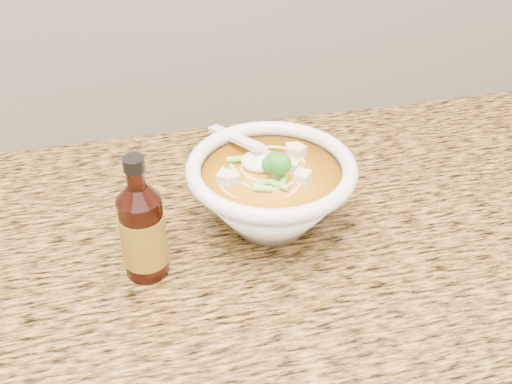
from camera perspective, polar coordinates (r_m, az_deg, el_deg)
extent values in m
cube|color=#A4753C|center=(0.83, -9.85, -7.14)|extent=(4.00, 0.68, 0.04)
cylinder|color=white|center=(0.86, 1.30, -2.60)|extent=(0.09, 0.09, 0.01)
torus|color=white|center=(0.81, 1.38, 2.13)|extent=(0.22, 0.22, 0.02)
torus|color=beige|center=(0.80, 0.91, 1.23)|extent=(0.09, 0.09, 0.00)
torus|color=beige|center=(0.81, 1.26, 1.51)|extent=(0.08, 0.08, 0.00)
torus|color=beige|center=(0.81, 1.68, 1.18)|extent=(0.12, 0.12, 0.00)
torus|color=beige|center=(0.80, 0.98, 0.78)|extent=(0.12, 0.12, 0.00)
torus|color=beige|center=(0.81, 1.76, 0.87)|extent=(0.10, 0.10, 0.00)
torus|color=beige|center=(0.81, 1.06, 0.95)|extent=(0.09, 0.09, 0.00)
torus|color=beige|center=(0.81, 2.18, 0.84)|extent=(0.15, 0.15, 0.00)
torus|color=beige|center=(0.82, 2.07, 0.87)|extent=(0.10, 0.10, 0.00)
torus|color=beige|center=(0.83, 1.87, 1.59)|extent=(0.12, 0.12, 0.00)
torus|color=beige|center=(0.83, 0.07, 1.41)|extent=(0.16, 0.16, 0.00)
cube|color=silver|center=(0.80, 2.29, 1.36)|extent=(0.02, 0.02, 0.02)
cube|color=silver|center=(0.84, 4.67, 3.46)|extent=(0.02, 0.02, 0.02)
cube|color=silver|center=(0.80, -3.13, 1.34)|extent=(0.02, 0.02, 0.02)
cube|color=silver|center=(0.79, 2.32, 1.29)|extent=(0.02, 0.02, 0.02)
cube|color=silver|center=(0.76, 0.46, -0.54)|extent=(0.02, 0.02, 0.02)
cube|color=silver|center=(0.84, 3.42, 3.19)|extent=(0.02, 0.02, 0.02)
cube|color=silver|center=(0.83, 5.27, 2.85)|extent=(0.02, 0.02, 0.02)
cube|color=silver|center=(0.81, 0.09, 1.88)|extent=(0.02, 0.02, 0.02)
cube|color=silver|center=(0.81, 4.24, 1.86)|extent=(0.02, 0.02, 0.02)
ellipsoid|color=#196014|center=(0.79, 1.99, 2.54)|extent=(0.04, 0.04, 0.04)
cylinder|color=#78D451|center=(0.78, 2.56, 0.72)|extent=(0.02, 0.01, 0.01)
cylinder|color=#78D451|center=(0.78, -1.04, 0.31)|extent=(0.02, 0.02, 0.01)
cylinder|color=#78D451|center=(0.79, 4.92, 1.14)|extent=(0.02, 0.02, 0.01)
cylinder|color=#78D451|center=(0.78, 1.49, 0.76)|extent=(0.02, 0.02, 0.01)
cylinder|color=#78D451|center=(0.76, 0.77, -0.34)|extent=(0.02, 0.02, 0.01)
cylinder|color=#78D451|center=(0.79, 3.10, 1.21)|extent=(0.02, 0.02, 0.01)
cylinder|color=#78D451|center=(0.81, 5.46, 1.71)|extent=(0.02, 0.02, 0.01)
cylinder|color=#78D451|center=(0.80, -1.24, 1.66)|extent=(0.02, 0.02, 0.01)
ellipsoid|color=white|center=(0.82, 0.36, 2.78)|extent=(0.05, 0.05, 0.02)
cube|color=white|center=(0.86, -1.83, 4.83)|extent=(0.06, 0.11, 0.03)
cylinder|color=#350E07|center=(0.77, -9.97, -3.90)|extent=(0.06, 0.06, 0.11)
cylinder|color=#350E07|center=(0.72, -10.65, 1.19)|extent=(0.02, 0.02, 0.02)
cylinder|color=black|center=(0.71, -10.82, 2.46)|extent=(0.03, 0.03, 0.02)
cylinder|color=red|center=(0.77, -9.95, -4.02)|extent=(0.06, 0.06, 0.07)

